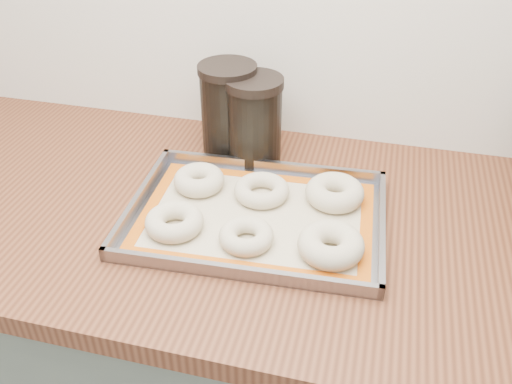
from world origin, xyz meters
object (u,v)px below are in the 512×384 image
(bagel_front_left, at_px, (174,222))
(bagel_back_mid, at_px, (262,190))
(bagel_back_left, at_px, (199,180))
(baking_tray, at_px, (256,216))
(canister_mid, at_px, (254,120))
(bagel_front_mid, at_px, (246,236))
(canister_left, at_px, (229,109))
(bagel_front_right, at_px, (331,245))
(bagel_back_right, at_px, (335,192))

(bagel_front_left, relative_size, bagel_back_mid, 0.98)
(bagel_back_left, bearing_deg, baking_tray, -26.06)
(baking_tray, distance_m, canister_mid, 0.23)
(bagel_front_mid, height_order, canister_mid, canister_mid)
(baking_tray, bearing_deg, bagel_front_mid, -88.46)
(bagel_front_left, height_order, canister_mid, canister_mid)
(bagel_back_mid, height_order, canister_mid, canister_mid)
(canister_left, bearing_deg, bagel_front_right, -48.71)
(bagel_front_mid, relative_size, bagel_back_right, 0.85)
(bagel_back_left, relative_size, canister_mid, 0.54)
(bagel_front_left, bearing_deg, bagel_front_mid, -2.28)
(bagel_front_mid, xyz_separation_m, canister_left, (-0.12, 0.31, 0.08))
(bagel_front_mid, height_order, bagel_front_right, bagel_front_right)
(bagel_back_right, relative_size, canister_mid, 0.60)
(bagel_front_mid, distance_m, bagel_back_right, 0.21)
(canister_left, bearing_deg, bagel_back_right, -30.49)
(canister_left, distance_m, canister_mid, 0.07)
(bagel_back_right, relative_size, canister_left, 0.57)
(baking_tray, height_order, bagel_back_left, bagel_back_left)
(baking_tray, relative_size, canister_left, 2.45)
(bagel_front_left, xyz_separation_m, bagel_front_right, (0.28, 0.00, 0.00))
(bagel_front_left, height_order, canister_left, canister_left)
(bagel_front_mid, relative_size, canister_mid, 0.51)
(bagel_front_right, height_order, bagel_back_right, same)
(bagel_back_right, bearing_deg, canister_mid, 146.68)
(bagel_back_right, bearing_deg, bagel_back_left, -175.64)
(bagel_front_right, relative_size, bagel_back_left, 1.12)
(bagel_front_left, height_order, bagel_front_mid, bagel_front_left)
(baking_tray, distance_m, bagel_back_mid, 0.07)
(bagel_back_mid, bearing_deg, bagel_front_left, -133.06)
(bagel_front_right, height_order, bagel_back_left, bagel_front_right)
(baking_tray, relative_size, bagel_back_mid, 4.54)
(canister_mid, bearing_deg, bagel_front_mid, -78.39)
(bagel_front_right, bearing_deg, bagel_front_mid, -177.17)
(bagel_front_left, bearing_deg, bagel_back_mid, 46.94)
(bagel_back_left, relative_size, bagel_back_right, 0.90)
(bagel_back_mid, bearing_deg, bagel_back_right, 8.53)
(bagel_front_mid, xyz_separation_m, bagel_front_right, (0.14, 0.01, 0.00))
(bagel_front_right, bearing_deg, bagel_front_left, -179.63)
(baking_tray, xyz_separation_m, canister_left, (-0.12, 0.23, 0.09))
(bagel_back_mid, xyz_separation_m, canister_left, (-0.11, 0.17, 0.08))
(bagel_front_mid, relative_size, bagel_front_right, 0.85)
(bagel_back_right, distance_m, canister_mid, 0.24)
(baking_tray, relative_size, bagel_front_left, 4.62)
(baking_tray, xyz_separation_m, bagel_back_mid, (-0.00, 0.06, 0.01))
(bagel_back_left, height_order, canister_left, canister_left)
(baking_tray, relative_size, bagel_front_mid, 5.07)
(bagel_front_right, bearing_deg, bagel_back_mid, 138.59)
(bagel_back_left, xyz_separation_m, canister_left, (0.01, 0.17, 0.08))
(canister_left, relative_size, canister_mid, 1.06)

